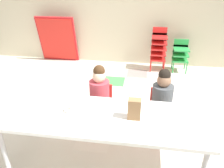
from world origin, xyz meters
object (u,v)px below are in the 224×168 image
at_px(donut_powdered_on_plate, 68,109).
at_px(folded_activity_table, 58,39).
at_px(paper_plate_near_edge, 68,111).
at_px(kid_chair_green_stack, 180,53).
at_px(paper_bag_brown, 134,109).
at_px(seated_child_near_camera, 100,92).
at_px(craft_table, 103,119).
at_px(kid_chair_red_stack, 159,47).
at_px(seated_child_middle_seat, 162,96).

bearing_deg(donut_powdered_on_plate, folded_activity_table, 113.14).
distance_m(folded_activity_table, donut_powdered_on_plate, 3.28).
distance_m(paper_plate_near_edge, donut_powdered_on_plate, 0.02).
bearing_deg(kid_chair_green_stack, donut_powdered_on_plate, -118.25).
bearing_deg(paper_bag_brown, seated_child_near_camera, 128.54).
height_order(craft_table, paper_bag_brown, paper_bag_brown).
height_order(craft_table, kid_chair_red_stack, kid_chair_red_stack).
distance_m(seated_child_middle_seat, donut_powdered_on_plate, 1.19).
relative_size(folded_activity_table, paper_plate_near_edge, 6.04).
bearing_deg(seated_child_middle_seat, donut_powdered_on_plate, -150.16).
relative_size(seated_child_near_camera, paper_bag_brown, 4.17).
relative_size(craft_table, folded_activity_table, 1.98).
height_order(kid_chair_red_stack, paper_bag_brown, kid_chair_red_stack).
bearing_deg(folded_activity_table, craft_table, -61.15).
distance_m(seated_child_middle_seat, paper_bag_brown, 0.71).
xyz_separation_m(craft_table, kid_chair_green_stack, (1.15, 2.87, -0.17)).
bearing_deg(kid_chair_red_stack, paper_bag_brown, -96.93).
bearing_deg(paper_bag_brown, paper_plate_near_edge, 178.37).
xyz_separation_m(paper_bag_brown, paper_plate_near_edge, (-0.71, 0.02, -0.11)).
distance_m(seated_child_near_camera, kid_chair_red_stack, 2.41).
bearing_deg(seated_child_middle_seat, kid_chair_green_stack, 77.47).
relative_size(folded_activity_table, paper_bag_brown, 4.94).
bearing_deg(folded_activity_table, kid_chair_green_stack, -3.38).
distance_m(craft_table, kid_chair_green_stack, 3.10).
bearing_deg(paper_bag_brown, kid_chair_red_stack, 83.07).
bearing_deg(paper_plate_near_edge, kid_chair_green_stack, 61.75).
bearing_deg(kid_chair_red_stack, craft_table, -103.20).
relative_size(seated_child_near_camera, kid_chair_green_stack, 1.35).
xyz_separation_m(kid_chair_red_stack, paper_bag_brown, (-0.35, -2.87, 0.21)).
height_order(seated_child_middle_seat, kid_chair_red_stack, seated_child_middle_seat).
distance_m(craft_table, paper_bag_brown, 0.36).
bearing_deg(seated_child_near_camera, seated_child_middle_seat, 0.00).
height_order(seated_child_middle_seat, paper_bag_brown, seated_child_middle_seat).
bearing_deg(craft_table, seated_child_middle_seat, 43.51).
bearing_deg(kid_chair_red_stack, paper_plate_near_edge, -110.36).
relative_size(seated_child_middle_seat, paper_bag_brown, 4.17).
height_order(seated_child_near_camera, seated_child_middle_seat, same).
bearing_deg(craft_table, kid_chair_green_stack, 68.23).
relative_size(paper_bag_brown, paper_plate_near_edge, 1.22).
bearing_deg(craft_table, donut_powdered_on_plate, 176.77).
bearing_deg(folded_activity_table, paper_bag_brown, -56.65).
distance_m(kid_chair_green_stack, paper_bag_brown, 3.00).
xyz_separation_m(seated_child_middle_seat, kid_chair_red_stack, (0.03, 2.26, -0.04)).
xyz_separation_m(seated_child_near_camera, kid_chair_red_stack, (0.84, 2.26, -0.04)).
bearing_deg(paper_plate_near_edge, paper_bag_brown, -1.63).
relative_size(kid_chair_green_stack, folded_activity_table, 0.63).
bearing_deg(paper_bag_brown, seated_child_middle_seat, 62.37).
relative_size(craft_table, seated_child_middle_seat, 2.34).
distance_m(folded_activity_table, paper_plate_near_edge, 3.28).
bearing_deg(seated_child_middle_seat, paper_bag_brown, -117.63).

